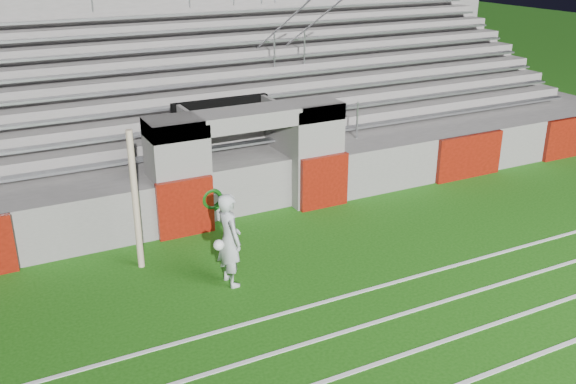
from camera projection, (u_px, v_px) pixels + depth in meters
ground at (320, 273)px, 12.97m from camera, size 90.00×90.00×0.00m
field_post at (135, 201)px, 12.71m from camera, size 0.13×0.13×2.93m
stadium_structure at (187, 113)px, 19.01m from camera, size 26.00×8.48×5.42m
goalkeeper_with_ball at (229, 240)px, 12.26m from camera, size 0.68×0.75×1.89m
hose_coil at (212, 200)px, 14.62m from camera, size 0.57×0.15×0.59m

